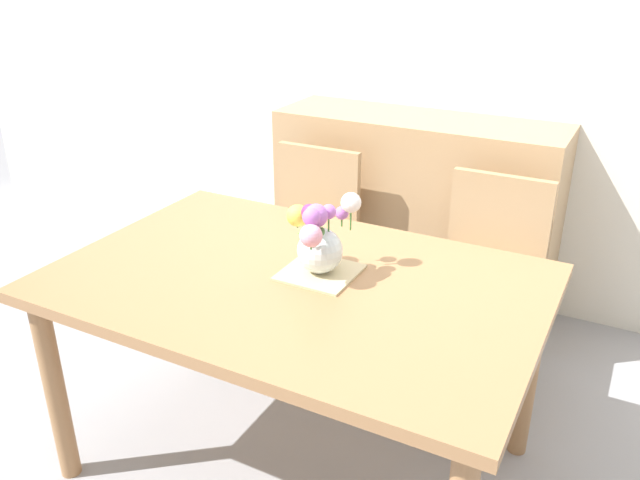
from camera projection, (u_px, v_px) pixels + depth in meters
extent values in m
plane|color=#939399|center=(299.00, 460.00, 2.41)|extent=(12.00, 12.00, 0.00)
cube|color=silver|center=(459.00, 26.00, 3.12)|extent=(7.00, 0.10, 2.80)
cube|color=#9E7047|center=(296.00, 283.00, 2.10)|extent=(1.57, 1.04, 0.04)
cylinder|color=#9E7047|center=(55.00, 390.00, 2.21)|extent=(0.07, 0.07, 0.73)
cylinder|color=#9E7047|center=(210.00, 283.00, 2.92)|extent=(0.07, 0.07, 0.73)
cylinder|color=#9E7047|center=(529.00, 370.00, 2.32)|extent=(0.07, 0.07, 0.73)
cube|color=tan|center=(300.00, 248.00, 3.03)|extent=(0.42, 0.42, 0.04)
cylinder|color=tan|center=(315.00, 319.00, 2.91)|extent=(0.04, 0.04, 0.44)
cylinder|color=tan|center=(249.00, 300.00, 3.06)|extent=(0.04, 0.04, 0.44)
cylinder|color=tan|center=(350.00, 285.00, 3.20)|extent=(0.04, 0.04, 0.44)
cylinder|color=tan|center=(287.00, 270.00, 3.35)|extent=(0.04, 0.04, 0.44)
cube|color=tan|center=(319.00, 190.00, 3.10)|extent=(0.42, 0.04, 0.42)
cube|color=tan|center=(481.00, 289.00, 2.67)|extent=(0.42, 0.42, 0.04)
cylinder|color=tan|center=(508.00, 372.00, 2.54)|extent=(0.04, 0.04, 0.44)
cylinder|color=tan|center=(421.00, 348.00, 2.70)|extent=(0.04, 0.04, 0.44)
cylinder|color=tan|center=(527.00, 329.00, 2.83)|extent=(0.04, 0.04, 0.44)
cylinder|color=tan|center=(448.00, 309.00, 2.99)|extent=(0.04, 0.04, 0.44)
cube|color=tan|center=(499.00, 223.00, 2.73)|extent=(0.42, 0.04, 0.42)
cube|color=tan|center=(414.00, 214.00, 3.31)|extent=(1.40, 0.44, 1.00)
sphere|color=#B7933D|center=(342.00, 166.00, 3.13)|extent=(0.04, 0.04, 0.04)
sphere|color=#B7933D|center=(463.00, 185.00, 2.88)|extent=(0.04, 0.04, 0.04)
sphere|color=#B7933D|center=(341.00, 241.00, 3.30)|extent=(0.04, 0.04, 0.04)
sphere|color=#B7933D|center=(455.00, 266.00, 3.04)|extent=(0.04, 0.04, 0.04)
cube|color=#CCB789|center=(320.00, 272.00, 2.12)|extent=(0.23, 0.23, 0.01)
sphere|color=silver|center=(320.00, 251.00, 2.09)|extent=(0.15, 0.15, 0.15)
sphere|color=#D12D66|center=(309.00, 212.00, 2.04)|extent=(0.05, 0.05, 0.05)
cylinder|color=#478438|center=(309.00, 223.00, 2.06)|extent=(0.01, 0.01, 0.08)
sphere|color=#B266C6|center=(312.00, 217.00, 1.97)|extent=(0.06, 0.06, 0.06)
cylinder|color=#478438|center=(312.00, 231.00, 1.98)|extent=(0.01, 0.01, 0.09)
sphere|color=white|center=(351.00, 203.00, 2.06)|extent=(0.07, 0.07, 0.07)
cylinder|color=#478438|center=(351.00, 216.00, 2.08)|extent=(0.01, 0.01, 0.10)
sphere|color=#B266C6|center=(329.00, 212.00, 2.03)|extent=(0.05, 0.05, 0.05)
cylinder|color=#478438|center=(329.00, 224.00, 2.04)|extent=(0.01, 0.01, 0.08)
sphere|color=#EA9EBC|center=(311.00, 236.00, 1.95)|extent=(0.07, 0.07, 0.07)
cylinder|color=#478438|center=(311.00, 243.00, 1.96)|extent=(0.01, 0.01, 0.05)
sphere|color=#B266C6|center=(342.00, 213.00, 2.11)|extent=(0.04, 0.04, 0.04)
cylinder|color=#478438|center=(342.00, 220.00, 2.12)|extent=(0.01, 0.01, 0.05)
sphere|color=#B266C6|center=(316.00, 216.00, 1.99)|extent=(0.07, 0.07, 0.07)
cylinder|color=#478438|center=(316.00, 228.00, 2.01)|extent=(0.01, 0.01, 0.09)
sphere|color=#EFD14C|center=(297.00, 216.00, 2.11)|extent=(0.07, 0.07, 0.07)
cylinder|color=#478438|center=(298.00, 222.00, 2.11)|extent=(0.01, 0.01, 0.04)
ellipsoid|color=#478438|center=(321.00, 232.00, 2.00)|extent=(0.06, 0.07, 0.01)
ellipsoid|color=#478438|center=(306.00, 230.00, 2.01)|extent=(0.04, 0.07, 0.02)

